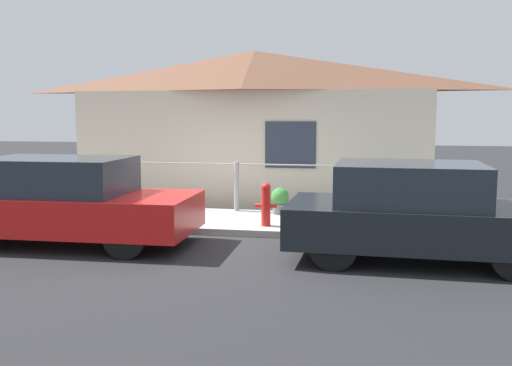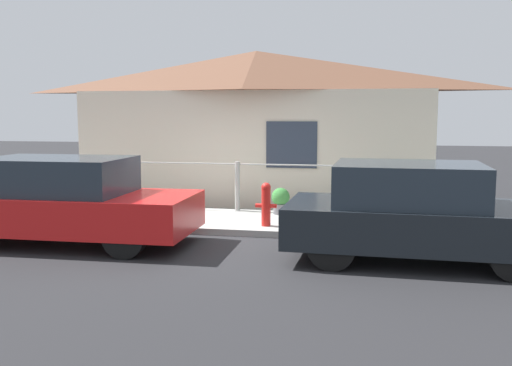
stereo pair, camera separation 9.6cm
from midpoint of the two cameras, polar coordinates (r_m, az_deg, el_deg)
The scene contains 10 objects.
ground_plane at distance 9.95m, azimuth -4.69°, elevation -5.27°, with size 60.00×60.00×0.00m, color #262628.
sidewalk at distance 10.92m, azimuth -3.24°, elevation -3.83°, with size 24.00×2.09×0.12m.
house at distance 13.43m, azimuth -0.44°, elevation 10.17°, with size 8.38×2.23×3.55m.
fence at distance 11.69m, azimuth -2.20°, elevation -0.04°, with size 4.90×0.10×1.01m.
car_left at distance 9.68m, azimuth -18.90°, elevation -1.74°, with size 4.15×1.78×1.40m.
car_right at distance 8.46m, azimuth 15.38°, elevation -2.83°, with size 3.77×1.89×1.40m.
fire_hydrant at distance 10.09m, azimuth 0.73°, elevation -2.04°, with size 0.38×0.17×0.78m.
potted_plant_near_hydrant at distance 11.32m, azimuth 2.17°, elevation -1.71°, with size 0.36×0.36×0.52m.
potted_plant_by_fence at distance 12.31m, azimuth -12.65°, elevation -1.01°, with size 0.41×0.41×0.56m.
potted_plant_corner at distance 11.13m, azimuth 12.74°, elevation -1.85°, with size 0.44×0.44×0.56m.
Camera 1 is at (2.56, -9.38, 2.10)m, focal length 40.00 mm.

